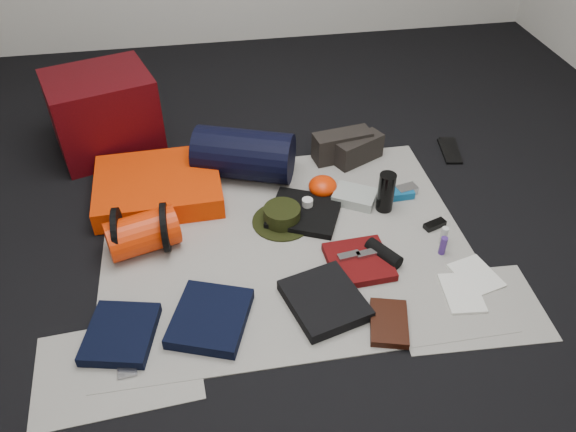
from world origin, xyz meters
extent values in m
cube|color=black|center=(0.00, 0.00, -0.01)|extent=(4.50, 4.50, 0.02)
cube|color=#B3B0A5|center=(0.00, 0.00, 0.00)|extent=(1.60, 1.30, 0.01)
cube|color=#B3B0A5|center=(-0.70, -0.55, 0.00)|extent=(0.61, 0.44, 0.00)
cube|color=#B3B0A5|center=(0.65, -0.50, 0.00)|extent=(0.60, 0.43, 0.00)
cube|color=#430409|center=(-0.82, 0.92, 0.21)|extent=(0.62, 0.56, 0.43)
cube|color=#E63302|center=(-0.55, 0.43, 0.06)|extent=(0.61, 0.50, 0.11)
cylinder|color=red|center=(-0.61, 0.06, 0.09)|extent=(0.34, 0.25, 0.18)
cylinder|color=black|center=(-0.71, 0.06, 0.11)|extent=(0.02, 0.22, 0.22)
cylinder|color=black|center=(-0.51, 0.06, 0.11)|extent=(0.02, 0.22, 0.22)
cylinder|color=black|center=(-0.12, 0.53, 0.13)|extent=(0.55, 0.41, 0.25)
cylinder|color=black|center=(0.01, 0.13, 0.01)|extent=(0.37, 0.37, 0.01)
cylinder|color=black|center=(0.01, 0.13, 0.05)|extent=(0.17, 0.17, 0.07)
cube|color=black|center=(0.40, 0.60, 0.08)|extent=(0.32, 0.16, 0.15)
cube|color=black|center=(0.49, 0.56, 0.07)|extent=(0.28, 0.21, 0.13)
cube|color=black|center=(1.01, 0.57, 0.01)|extent=(0.14, 0.25, 0.01)
cube|color=black|center=(1.00, 0.56, 0.01)|extent=(0.12, 0.25, 0.01)
cube|color=black|center=(-0.69, -0.42, 0.03)|extent=(0.30, 0.33, 0.04)
cube|color=black|center=(-0.36, -0.40, 0.03)|extent=(0.36, 0.38, 0.05)
cube|color=black|center=(0.09, -0.39, 0.03)|extent=(0.35, 0.37, 0.05)
cube|color=black|center=(0.12, 0.16, 0.02)|extent=(0.41, 0.40, 0.03)
cube|color=#530909|center=(0.28, -0.20, 0.02)|extent=(0.27, 0.27, 0.03)
ellipsoid|color=red|center=(0.24, 0.31, 0.05)|extent=(0.17, 0.17, 0.09)
cube|color=#959D96|center=(0.38, 0.23, 0.03)|extent=(0.24, 0.23, 0.05)
cylinder|color=black|center=(0.50, 0.14, 0.11)|extent=(0.08, 0.08, 0.20)
cylinder|color=black|center=(0.39, -0.18, 0.04)|extent=(0.14, 0.18, 0.06)
cube|color=#A0A0A4|center=(0.64, 0.24, 0.03)|extent=(0.11, 0.08, 0.04)
cube|color=#0D5385|center=(0.61, 0.22, 0.02)|extent=(0.12, 0.08, 0.04)
cylinder|color=#412474|center=(0.66, -0.19, 0.05)|extent=(0.03, 0.03, 0.09)
cylinder|color=beige|center=(0.68, -0.13, 0.05)|extent=(0.03, 0.03, 0.09)
cube|color=black|center=(0.31, -0.54, 0.02)|extent=(0.19, 0.25, 0.03)
cube|color=silver|center=(0.65, -0.43, 0.01)|extent=(0.17, 0.23, 0.01)
cube|color=silver|center=(0.75, -0.35, 0.01)|extent=(0.20, 0.23, 0.01)
cube|color=black|center=(0.69, -0.02, 0.02)|extent=(0.11, 0.07, 0.03)
cube|color=#A0A0A4|center=(-0.66, -0.57, 0.01)|extent=(0.07, 0.07, 0.01)
cylinder|color=silver|center=(0.14, 0.19, 0.05)|extent=(0.05, 0.05, 0.04)
cube|color=#A0A0A4|center=(0.24, -0.18, 0.05)|extent=(0.10, 0.05, 0.01)
cube|color=#A0A0A4|center=(0.32, -0.18, 0.05)|extent=(0.10, 0.05, 0.01)
camera|label=1|loc=(-0.30, -1.82, 1.71)|focal=35.00mm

